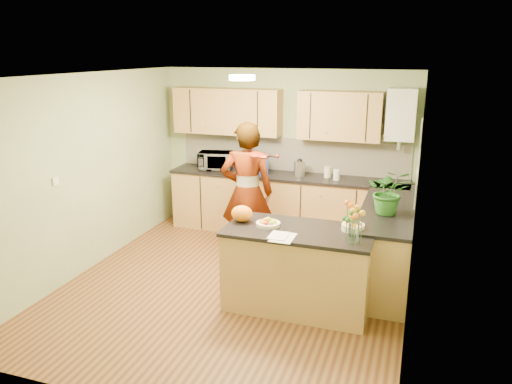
% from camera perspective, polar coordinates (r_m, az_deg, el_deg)
% --- Properties ---
extents(floor, '(4.50, 4.50, 0.00)m').
position_cam_1_polar(floor, '(6.18, -2.40, -10.63)').
color(floor, '#502D17').
rests_on(floor, ground).
extents(ceiling, '(4.00, 4.50, 0.02)m').
position_cam_1_polar(ceiling, '(5.54, -2.70, 13.19)').
color(ceiling, white).
rests_on(ceiling, wall_back).
extents(wall_back, '(4.00, 0.02, 2.50)m').
position_cam_1_polar(wall_back, '(7.82, 3.40, 4.73)').
color(wall_back, gray).
rests_on(wall_back, floor).
extents(wall_front, '(4.00, 0.02, 2.50)m').
position_cam_1_polar(wall_front, '(3.84, -14.78, -7.82)').
color(wall_front, gray).
rests_on(wall_front, floor).
extents(wall_left, '(0.02, 4.50, 2.50)m').
position_cam_1_polar(wall_left, '(6.70, -18.73, 2.01)').
color(wall_left, gray).
rests_on(wall_left, floor).
extents(wall_right, '(0.02, 4.50, 2.50)m').
position_cam_1_polar(wall_right, '(5.37, 17.79, -1.20)').
color(wall_right, gray).
rests_on(wall_right, floor).
extents(back_counter, '(3.64, 0.62, 0.94)m').
position_cam_1_polar(back_counter, '(7.71, 3.43, -1.42)').
color(back_counter, '#A37A41').
rests_on(back_counter, floor).
extents(right_counter, '(0.62, 2.24, 0.94)m').
position_cam_1_polar(right_counter, '(6.44, 14.72, -5.49)').
color(right_counter, '#A37A41').
rests_on(right_counter, floor).
extents(splashback, '(3.60, 0.02, 0.52)m').
position_cam_1_polar(splashback, '(7.79, 4.08, 4.30)').
color(splashback, silver).
rests_on(splashback, back_counter).
extents(upper_cabinets, '(3.20, 0.34, 0.70)m').
position_cam_1_polar(upper_cabinets, '(7.61, 1.84, 9.02)').
color(upper_cabinets, '#A37A41').
rests_on(upper_cabinets, wall_back).
extents(boiler, '(0.40, 0.30, 0.86)m').
position_cam_1_polar(boiler, '(7.31, 16.26, 8.48)').
color(boiler, silver).
rests_on(boiler, wall_back).
extents(window_right, '(0.01, 1.30, 1.05)m').
position_cam_1_polar(window_right, '(5.88, 18.11, 3.23)').
color(window_right, silver).
rests_on(window_right, wall_right).
extents(light_switch, '(0.02, 0.09, 0.09)m').
position_cam_1_polar(light_switch, '(6.23, -21.94, 1.17)').
color(light_switch, silver).
rests_on(light_switch, wall_left).
extents(ceiling_lamp, '(0.30, 0.30, 0.07)m').
position_cam_1_polar(ceiling_lamp, '(5.82, -1.60, 12.94)').
color(ceiling_lamp, '#FFEABF').
rests_on(ceiling_lamp, ceiling).
extents(peninsula_island, '(1.59, 0.81, 0.91)m').
position_cam_1_polar(peninsula_island, '(5.56, 4.85, -8.66)').
color(peninsula_island, '#A37A41').
rests_on(peninsula_island, floor).
extents(fruit_dish, '(0.27, 0.27, 0.09)m').
position_cam_1_polar(fruit_dish, '(5.46, 1.40, -3.50)').
color(fruit_dish, beige).
rests_on(fruit_dish, peninsula_island).
extents(orange_bowl, '(0.24, 0.24, 0.14)m').
position_cam_1_polar(orange_bowl, '(5.41, 11.04, -3.72)').
color(orange_bowl, beige).
rests_on(orange_bowl, peninsula_island).
extents(flower_vase, '(0.25, 0.25, 0.47)m').
position_cam_1_polar(flower_vase, '(5.02, 11.23, -2.30)').
color(flower_vase, silver).
rests_on(flower_vase, peninsula_island).
extents(orange_bag, '(0.27, 0.24, 0.18)m').
position_cam_1_polar(orange_bag, '(5.58, -1.62, -2.47)').
color(orange_bag, orange).
rests_on(orange_bag, peninsula_island).
extents(papers, '(0.23, 0.31, 0.01)m').
position_cam_1_polar(papers, '(5.13, 3.08, -5.19)').
color(papers, white).
rests_on(papers, peninsula_island).
extents(violinist, '(0.79, 0.63, 1.89)m').
position_cam_1_polar(violinist, '(6.58, -1.03, -0.10)').
color(violinist, '#E9A88E').
rests_on(violinist, floor).
extents(violin, '(0.61, 0.53, 0.15)m').
position_cam_1_polar(violin, '(6.18, 0.01, 4.26)').
color(violin, '#510E05').
rests_on(violin, violinist).
extents(microwave, '(0.56, 0.43, 0.28)m').
position_cam_1_polar(microwave, '(7.92, -4.68, 3.59)').
color(microwave, silver).
rests_on(microwave, back_counter).
extents(blue_box, '(0.40, 0.35, 0.26)m').
position_cam_1_polar(blue_box, '(7.64, 0.09, 3.13)').
color(blue_box, navy).
rests_on(blue_box, back_counter).
extents(kettle, '(0.16, 0.16, 0.31)m').
position_cam_1_polar(kettle, '(7.50, 4.99, 2.78)').
color(kettle, silver).
rests_on(kettle, back_counter).
extents(jar_cream, '(0.13, 0.13, 0.16)m').
position_cam_1_polar(jar_cream, '(7.48, 8.18, 2.27)').
color(jar_cream, beige).
rests_on(jar_cream, back_counter).
extents(jar_white, '(0.10, 0.10, 0.15)m').
position_cam_1_polar(jar_white, '(7.34, 9.20, 1.94)').
color(jar_white, silver).
rests_on(jar_white, back_counter).
extents(potted_plant, '(0.52, 0.46, 0.54)m').
position_cam_1_polar(potted_plant, '(5.89, 14.97, 0.07)').
color(potted_plant, '#296822').
rests_on(potted_plant, right_counter).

